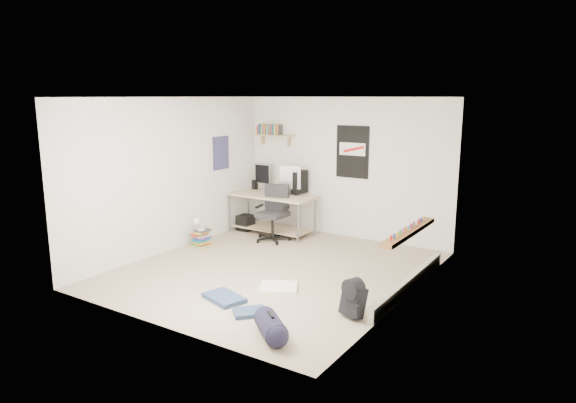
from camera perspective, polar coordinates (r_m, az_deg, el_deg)
The scene contains 26 objects.
floor at distance 7.65m, azimuth -1.54°, elevation -7.61°, with size 4.00×4.50×0.01m, color gray.
ceiling at distance 7.22m, azimuth -1.65°, elevation 11.56°, with size 4.00×4.50×0.01m, color white.
back_wall at distance 9.25m, azimuth 6.35°, elevation 3.72°, with size 4.00×0.01×2.50m, color silver.
left_wall at distance 8.61m, azimuth -12.68°, elevation 2.91°, with size 0.01×4.50×2.50m, color silver.
right_wall at distance 6.43m, azimuth 13.31°, elevation -0.03°, with size 0.01×4.50×2.50m, color silver.
desk at distance 9.52m, azimuth -1.84°, elevation -1.41°, with size 1.65×0.72×0.75m, color tan.
monitor_left at distance 9.83m, azimuth -2.80°, elevation 2.46°, with size 0.36×0.09×0.39m, color #9D9DA2.
monitor_right at distance 9.30m, azimuth 0.24°, elevation 2.02°, with size 0.38×0.10×0.42m, color #A4A3A8.
pc_tower at distance 9.44m, azimuth 1.10°, elevation 2.17°, with size 0.19×0.40×0.42m, color black.
keyboard at distance 9.41m, azimuth -1.11°, elevation 0.91°, with size 0.43×0.15×0.02m, color black.
speaker_left at distance 9.92m, azimuth -3.71°, elevation 1.90°, with size 0.09×0.09×0.18m, color black.
speaker_right at distance 9.48m, azimuth 0.73°, elevation 1.53°, with size 0.10×0.10×0.20m, color black.
office_chair at distance 9.01m, azimuth -1.74°, elevation -1.34°, with size 0.64×0.64×0.99m, color #232325.
wall_shelf at distance 9.83m, azimuth -1.53°, elevation 7.36°, with size 0.80×0.22×0.24m, color tan.
poster_back_wall at distance 9.13m, azimuth 7.16°, elevation 5.49°, with size 0.62×0.03×0.92m, color black.
poster_left_wall at distance 9.43m, azimuth -7.46°, elevation 5.37°, with size 0.02×0.42×0.60m, color navy.
window at distance 6.69m, azimuth 13.82°, elevation 2.13°, with size 0.10×1.50×1.26m, color brown.
baseboard_heater at distance 7.03m, azimuth 13.31°, elevation -8.86°, with size 0.08×2.50×0.18m, color #B7B2A8.
backpack at distance 6.07m, azimuth 7.27°, elevation -10.90°, with size 0.26×0.21×0.35m, color black.
duffel_bag at distance 5.59m, azimuth -1.92°, elevation -13.54°, with size 0.25×0.25×0.49m, color black.
tshirt at distance 6.92m, azimuth -1.03°, elevation -9.49°, with size 0.49×0.41×0.04m, color silver.
jeans_a at distance 6.60m, azimuth -7.10°, elevation -10.57°, with size 0.54×0.34×0.06m, color navy.
jeans_b at distance 6.18m, azimuth -4.27°, elevation -12.15°, with size 0.37×0.28×0.05m, color navy.
book_stack at distance 8.90m, azimuth -9.63°, elevation -3.93°, with size 0.47×0.38×0.32m, color brown.
desk_lamp at distance 8.82m, azimuth -9.67°, elevation -2.54°, with size 0.13×0.22×0.22m, color silver.
subwoofer at distance 9.82m, azimuth -4.75°, elevation -2.38°, with size 0.27×0.27×0.30m, color black.
Camera 1 is at (4.09, -5.95, 2.52)m, focal length 32.00 mm.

